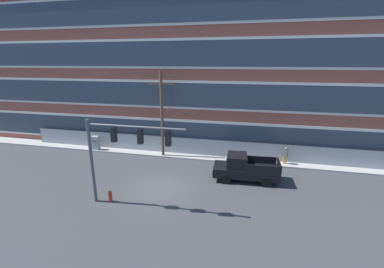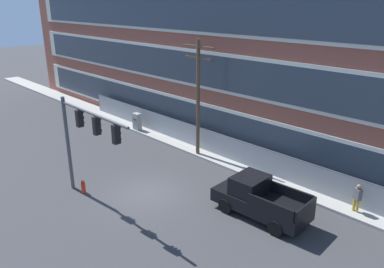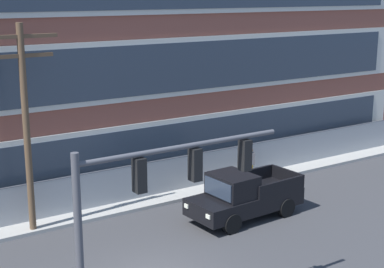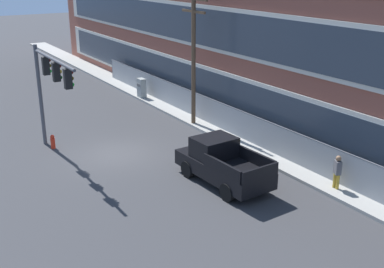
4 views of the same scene
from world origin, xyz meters
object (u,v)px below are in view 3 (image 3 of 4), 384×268
(utility_pole_near_corner, at_px, (26,119))
(pickup_truck_black, at_px, (243,197))
(traffic_signal_mast, at_px, (152,195))
(pedestrian_near_cabinet, at_px, (250,162))

(utility_pole_near_corner, bearing_deg, pickup_truck_black, -23.48)
(pickup_truck_black, bearing_deg, utility_pole_near_corner, 156.52)
(traffic_signal_mast, xyz_separation_m, utility_pole_near_corner, (-0.44, 8.76, 0.48))
(pickup_truck_black, bearing_deg, traffic_signal_mast, -143.65)
(traffic_signal_mast, height_order, pickup_truck_black, traffic_signal_mast)
(traffic_signal_mast, relative_size, utility_pole_near_corner, 0.77)
(pickup_truck_black, bearing_deg, pedestrian_near_cabinet, 47.48)
(traffic_signal_mast, bearing_deg, pedestrian_near_cabinet, 40.32)
(pickup_truck_black, distance_m, utility_pole_near_corner, 9.19)
(traffic_signal_mast, relative_size, pickup_truck_black, 1.23)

